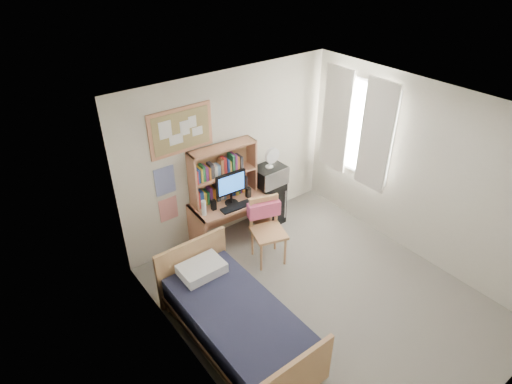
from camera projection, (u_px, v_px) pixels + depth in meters
floor at (322, 300)px, 5.72m from camera, size 3.60×4.20×0.02m
ceiling at (343, 116)px, 4.33m from camera, size 3.60×4.20×0.02m
wall_back at (230, 155)px, 6.43m from camera, size 3.60×0.04×2.60m
wall_front at (512, 336)px, 3.61m from camera, size 3.60×0.04×2.60m
wall_left at (199, 287)px, 4.09m from camera, size 0.04×4.20×2.60m
wall_right at (422, 174)px, 5.95m from camera, size 0.04×4.20×2.60m
window_unit at (356, 127)px, 6.57m from camera, size 0.10×1.40×1.70m
curtain_left at (376, 137)px, 6.28m from camera, size 0.04×0.55×1.70m
curtain_right at (336, 120)px, 6.82m from camera, size 0.04×0.55×1.70m
bulletin_board at (181, 130)px, 5.69m from camera, size 0.94×0.03×0.64m
poster_wave at (165, 181)px, 5.89m from camera, size 0.30×0.01×0.42m
poster_japan at (168, 209)px, 6.14m from camera, size 0.28×0.01×0.36m
desk at (230, 221)px, 6.59m from camera, size 1.20×0.65×0.73m
desk_chair at (269, 232)px, 6.13m from camera, size 0.62×0.62×1.00m
mini_fridge at (268, 202)px, 7.03m from camera, size 0.45×0.45×0.75m
bed at (237, 325)px, 5.01m from camera, size 0.98×1.95×0.54m
hutch at (223, 173)px, 6.28m from camera, size 1.05×0.32×0.85m
monitor at (231, 188)px, 6.22m from camera, size 0.49×0.06×0.52m
keyboard at (237, 207)px, 6.25m from camera, size 0.49×0.18×0.02m
speaker_left at (214, 205)px, 6.17m from camera, size 0.07×0.07×0.16m
speaker_right at (248, 192)px, 6.45m from camera, size 0.07×0.07×0.16m
water_bottle at (204, 208)px, 6.03m from camera, size 0.07×0.07×0.23m
hoodie at (264, 209)px, 6.14m from camera, size 0.50×0.28×0.23m
microwave at (269, 175)px, 6.74m from camera, size 0.50×0.38×0.28m
desk_fan at (269, 158)px, 6.58m from camera, size 0.25×0.25×0.31m
pillow at (202, 269)px, 5.33m from camera, size 0.55×0.39×0.13m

